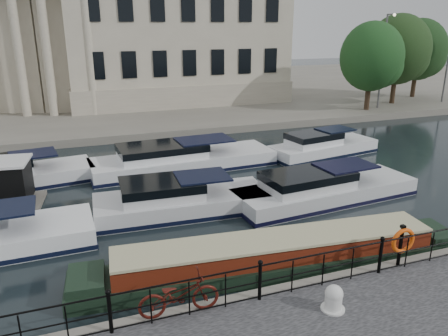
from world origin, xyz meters
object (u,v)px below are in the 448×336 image
at_px(bicycle, 179,295).
at_px(narrowboat, 276,260).
at_px(mooring_bollard, 334,298).
at_px(harbour_hut, 7,186).
at_px(life_ring_post, 403,241).

distance_m(bicycle, narrowboat, 4.28).
bearing_deg(mooring_bollard, harbour_hut, 126.65).
bearing_deg(life_ring_post, bicycle, 179.46).
bearing_deg(mooring_bollard, bicycle, 162.47).
distance_m(bicycle, life_ring_post, 7.10).
distance_m(bicycle, harbour_hut, 12.01).
distance_m(bicycle, mooring_bollard, 4.09).
relative_size(mooring_bollard, harbour_hut, 0.23).
bearing_deg(narrowboat, harbour_hut, 139.80).
bearing_deg(harbour_hut, mooring_bollard, -46.10).
height_order(narrowboat, harbour_hut, harbour_hut).
xyz_separation_m(narrowboat, harbour_hut, (-8.88, 9.00, 0.59)).
bearing_deg(bicycle, mooring_bollard, -104.98).
height_order(mooring_bollard, narrowboat, mooring_bollard).
bearing_deg(harbour_hut, bicycle, -57.58).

